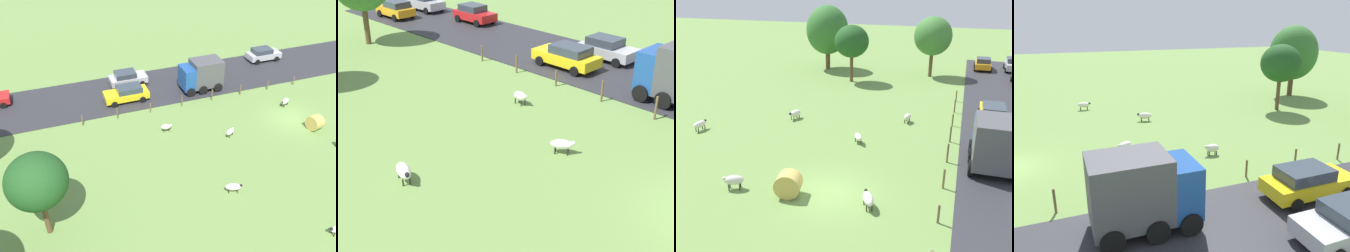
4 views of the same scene
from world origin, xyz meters
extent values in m
plane|color=#6B8E47|center=(0.00, 0.00, 0.00)|extent=(160.00, 160.00, 0.00)
ellipsoid|color=beige|center=(-5.17, -1.30, 0.57)|extent=(1.20, 0.92, 0.54)
ellipsoid|color=silver|center=(-5.64, -1.50, 0.69)|extent=(0.31, 0.27, 0.20)
cylinder|color=#2D2823|center=(-5.39, -1.56, 0.18)|extent=(0.07, 0.07, 0.36)
cylinder|color=#2D2823|center=(-5.51, -1.28, 0.18)|extent=(0.07, 0.07, 0.36)
cylinder|color=#2D2823|center=(-4.84, -1.33, 0.18)|extent=(0.07, 0.07, 0.36)
cylinder|color=#2D2823|center=(-4.96, -1.05, 0.18)|extent=(0.07, 0.07, 0.36)
ellipsoid|color=silver|center=(-6.75, 9.96, 0.50)|extent=(0.87, 1.29, 0.53)
ellipsoid|color=black|center=(-6.93, 9.43, 0.62)|extent=(0.25, 0.30, 0.20)
cylinder|color=#2D2823|center=(-6.71, 9.61, 0.15)|extent=(0.07, 0.07, 0.30)
cylinder|color=#2D2823|center=(-6.99, 9.70, 0.15)|extent=(0.07, 0.07, 0.30)
cylinder|color=#2D2823|center=(-6.51, 10.22, 0.15)|extent=(0.07, 0.07, 0.30)
cylinder|color=#2D2823|center=(-6.78, 10.32, 0.15)|extent=(0.07, 0.07, 0.30)
ellipsoid|color=silver|center=(2.31, 12.02, 0.49)|extent=(0.59, 0.95, 0.50)
ellipsoid|color=silver|center=(2.27, 11.59, 0.60)|extent=(0.20, 0.28, 0.20)
cylinder|color=#2D2823|center=(2.43, 11.76, 0.15)|extent=(0.07, 0.07, 0.30)
cylinder|color=#2D2823|center=(2.15, 11.78, 0.15)|extent=(0.07, 0.07, 0.30)
cylinder|color=#2D2823|center=(2.47, 12.25, 0.15)|extent=(0.07, 0.07, 0.30)
cylinder|color=#2D2823|center=(2.20, 12.28, 0.15)|extent=(0.07, 0.07, 0.30)
ellipsoid|color=white|center=(-0.37, 6.87, 0.47)|extent=(0.94, 1.12, 0.45)
ellipsoid|color=silver|center=(-0.10, 6.45, 0.57)|extent=(0.29, 0.32, 0.20)
cylinder|color=#2D2823|center=(-0.11, 6.69, 0.15)|extent=(0.07, 0.07, 0.30)
cylinder|color=#2D2823|center=(-0.32, 6.56, 0.15)|extent=(0.07, 0.07, 0.30)
cylinder|color=#2D2823|center=(-0.42, 7.17, 0.15)|extent=(0.07, 0.07, 0.30)
cylinder|color=#2D2823|center=(-0.63, 7.04, 0.15)|extent=(0.07, 0.07, 0.30)
ellipsoid|color=silver|center=(2.35, -0.79, 0.55)|extent=(0.98, 1.28, 0.50)
ellipsoid|color=black|center=(2.09, -0.28, 0.67)|extent=(0.28, 0.31, 0.20)
cylinder|color=#2D2823|center=(2.08, -0.56, 0.18)|extent=(0.07, 0.07, 0.36)
cylinder|color=#2D2823|center=(2.32, -0.43, 0.18)|extent=(0.07, 0.07, 0.36)
cylinder|color=#2D2823|center=(2.37, -1.14, 0.18)|extent=(0.07, 0.07, 0.36)
cylinder|color=#2D2823|center=(2.62, -1.02, 0.18)|extent=(0.07, 0.07, 0.36)
ellipsoid|color=silver|center=(-12.64, 5.33, 0.52)|extent=(0.64, 1.22, 0.48)
ellipsoid|color=black|center=(-12.56, 5.88, 0.63)|extent=(0.22, 0.28, 0.20)
cylinder|color=#2D2823|center=(-12.72, 5.67, 0.17)|extent=(0.07, 0.07, 0.34)
cylinder|color=#2D2823|center=(-12.46, 5.63, 0.17)|extent=(0.07, 0.07, 0.34)
cylinder|color=#2D2823|center=(-12.81, 5.03, 0.17)|extent=(0.07, 0.07, 0.34)
cylinder|color=#2D2823|center=(-12.55, 4.99, 0.17)|extent=(0.07, 0.07, 0.34)
cylinder|color=tan|center=(-2.01, -0.98, 0.70)|extent=(1.58, 1.27, 1.40)
cylinder|color=brown|center=(2.42, 28.42, 1.56)|extent=(0.42, 0.42, 3.11)
ellipsoid|color=#3D7533|center=(2.42, 28.42, 4.79)|extent=(4.37, 4.37, 4.46)
cylinder|color=brown|center=(-10.76, 28.62, 1.34)|extent=(0.58, 0.58, 2.68)
ellipsoid|color=#336B2D|center=(-10.76, 28.62, 4.96)|extent=(5.35, 5.35, 6.07)
cylinder|color=brown|center=(-5.88, 23.20, 1.60)|extent=(0.37, 0.37, 3.21)
ellipsoid|color=#1E4C1E|center=(-5.88, 23.20, 4.55)|extent=(3.80, 3.80, 3.57)
cylinder|color=brown|center=(5.86, -0.98, 0.50)|extent=(0.12, 0.12, 1.01)
cylinder|color=brown|center=(5.86, 2.36, 0.60)|extent=(0.12, 0.12, 1.20)
cylinder|color=brown|center=(5.86, 5.70, 0.65)|extent=(0.12, 0.12, 1.29)
cylinder|color=brown|center=(5.86, 9.04, 0.62)|extent=(0.12, 0.12, 1.23)
cylinder|color=brown|center=(5.86, 12.38, 0.51)|extent=(0.12, 0.12, 1.01)
cylinder|color=brown|center=(5.86, 15.72, 0.60)|extent=(0.12, 0.12, 1.20)
cylinder|color=brown|center=(5.86, 19.06, 0.54)|extent=(0.12, 0.12, 1.09)
cube|color=#1E4C99|center=(8.47, 7.44, 1.69)|extent=(2.38, 1.20, 2.30)
cube|color=#4C4C51|center=(8.47, 5.26, 1.95)|extent=(2.38, 3.17, 2.81)
cylinder|color=black|center=(7.28, 7.44, 0.54)|extent=(0.30, 0.96, 0.96)
cylinder|color=black|center=(9.66, 7.44, 0.54)|extent=(0.30, 0.96, 0.96)
cylinder|color=black|center=(7.28, 6.05, 0.54)|extent=(0.30, 0.96, 0.96)
cylinder|color=black|center=(9.66, 6.05, 0.54)|extent=(0.30, 0.96, 0.96)
cylinder|color=black|center=(7.28, 4.30, 0.54)|extent=(0.30, 0.96, 0.96)
cube|color=orange|center=(8.54, 33.95, 0.72)|extent=(1.89, 3.83, 0.68)
cube|color=#333D47|center=(8.54, 33.66, 1.34)|extent=(1.66, 2.11, 0.56)
cylinder|color=black|center=(7.59, 35.19, 0.38)|extent=(0.22, 0.64, 0.64)
cylinder|color=black|center=(9.48, 35.19, 0.38)|extent=(0.22, 0.64, 0.64)
cylinder|color=black|center=(7.59, 32.71, 0.38)|extent=(0.22, 0.64, 0.64)
cylinder|color=black|center=(9.48, 32.71, 0.38)|extent=(0.22, 0.64, 0.64)
cylinder|color=black|center=(11.26, 32.94, 0.38)|extent=(0.22, 0.64, 0.64)
cylinder|color=black|center=(11.26, 35.59, 0.38)|extent=(0.22, 0.64, 0.64)
cylinder|color=black|center=(11.55, 28.57, 0.38)|extent=(0.22, 0.64, 0.64)
cube|color=yellow|center=(8.86, 14.03, 0.72)|extent=(1.93, 4.54, 0.68)
cube|color=#333D47|center=(8.86, 13.69, 1.34)|extent=(1.70, 2.50, 0.56)
cylinder|color=black|center=(7.89, 15.50, 0.38)|extent=(0.22, 0.64, 0.64)
cylinder|color=black|center=(9.82, 15.50, 0.38)|extent=(0.22, 0.64, 0.64)
cylinder|color=black|center=(7.89, 12.55, 0.38)|extent=(0.22, 0.64, 0.64)
cylinder|color=black|center=(9.82, 12.55, 0.38)|extent=(0.22, 0.64, 0.64)
camera|label=1|loc=(-24.09, 21.45, 20.09)|focal=40.05mm
camera|label=2|loc=(-15.48, -4.75, 10.77)|focal=50.99mm
camera|label=3|loc=(6.18, -16.45, 10.87)|focal=39.59mm
camera|label=4|loc=(20.06, 2.97, 8.28)|focal=35.03mm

